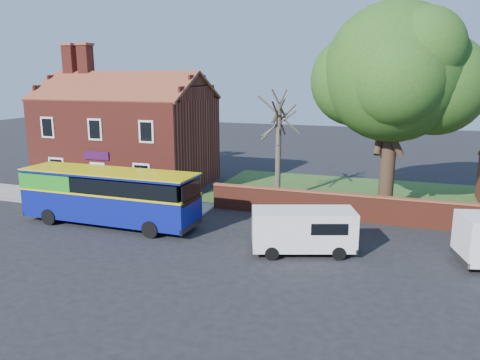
% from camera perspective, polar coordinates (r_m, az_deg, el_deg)
% --- Properties ---
extents(ground, '(120.00, 120.00, 0.00)m').
position_cam_1_polar(ground, '(24.77, -13.63, -7.07)').
color(ground, black).
rests_on(ground, ground).
extents(pavement, '(18.00, 3.50, 0.12)m').
position_cam_1_polar(pavement, '(33.16, -18.52, -2.28)').
color(pavement, gray).
rests_on(pavement, ground).
extents(kerb, '(18.00, 0.15, 0.14)m').
position_cam_1_polar(kerb, '(31.84, -20.42, -3.00)').
color(kerb, slate).
rests_on(kerb, ground).
extents(grass_strip, '(26.00, 12.00, 0.04)m').
position_cam_1_polar(grass_strip, '(33.52, 18.72, -2.21)').
color(grass_strip, '#426B28').
rests_on(grass_strip, ground).
extents(shop_building, '(12.30, 8.13, 10.50)m').
position_cam_1_polar(shop_building, '(37.16, -13.53, 4.84)').
color(shop_building, maroon).
rests_on(shop_building, ground).
extents(boundary_wall, '(22.00, 0.38, 1.60)m').
position_cam_1_polar(boundary_wall, '(27.51, 18.66, -3.64)').
color(boundary_wall, maroon).
rests_on(boundary_wall, ground).
extents(bus, '(10.18, 2.74, 3.09)m').
position_cam_1_polar(bus, '(27.14, -16.20, -1.63)').
color(bus, navy).
rests_on(bus, ground).
extents(van_near, '(5.13, 3.36, 2.09)m').
position_cam_1_polar(van_near, '(22.19, 7.75, -5.95)').
color(van_near, white).
rests_on(van_near, ground).
extents(large_tree, '(10.17, 8.04, 12.40)m').
position_cam_1_polar(large_tree, '(29.26, 18.42, 11.82)').
color(large_tree, black).
rests_on(large_tree, ground).
extents(bare_tree, '(2.62, 3.13, 7.00)m').
position_cam_1_polar(bare_tree, '(30.93, 4.69, 3.99)').
color(bare_tree, '#4C4238').
rests_on(bare_tree, ground).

